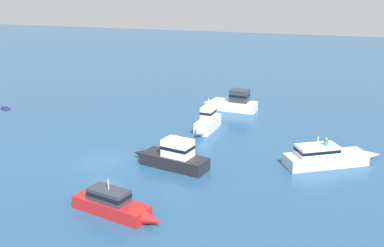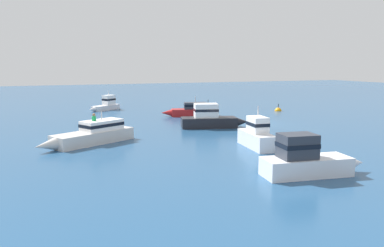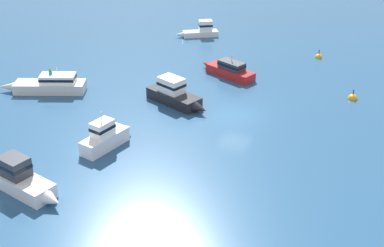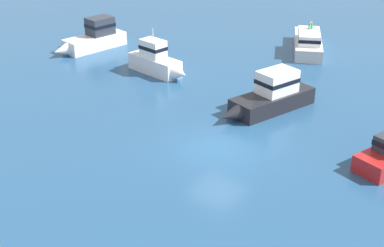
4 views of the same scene
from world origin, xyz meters
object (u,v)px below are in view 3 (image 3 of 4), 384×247
(launch, at_px, (229,70))
(cabin_cruiser_1, at_px, (49,84))
(cabin_cruiser, at_px, (175,94))
(motor_cruiser, at_px, (23,180))
(channel_buoy, at_px, (352,99))
(cabin_cruiser_2, at_px, (201,31))
(mooring_buoy, at_px, (318,57))
(powerboat, at_px, (107,136))

(launch, height_order, cabin_cruiser_1, cabin_cruiser_1)
(launch, bearing_deg, cabin_cruiser, 96.77)
(launch, xyz_separation_m, motor_cruiser, (2.80, 24.00, 0.19))
(cabin_cruiser, relative_size, channel_buoy, 4.95)
(cabin_cruiser, bearing_deg, channel_buoy, 47.35)
(launch, distance_m, cabin_cruiser_1, 16.78)
(motor_cruiser, height_order, channel_buoy, motor_cruiser)
(cabin_cruiser_2, relative_size, channel_buoy, 3.42)
(cabin_cruiser_1, height_order, mooring_buoy, cabin_cruiser_1)
(mooring_buoy, bearing_deg, motor_cruiser, 75.14)
(cabin_cruiser, bearing_deg, cabin_cruiser_2, 126.37)
(launch, xyz_separation_m, cabin_cruiser_1, (12.39, 11.32, 0.05))
(cabin_cruiser, bearing_deg, cabin_cruiser_1, -148.27)
(cabin_cruiser, height_order, mooring_buoy, cabin_cruiser)
(cabin_cruiser_1, relative_size, channel_buoy, 5.73)
(motor_cruiser, xyz_separation_m, cabin_cruiser_1, (9.59, -12.68, -0.14))
(mooring_buoy, bearing_deg, channel_buoy, 123.68)
(motor_cruiser, bearing_deg, mooring_buoy, 82.53)
(mooring_buoy, bearing_deg, cabin_cruiser_1, 48.14)
(launch, relative_size, channel_buoy, 4.85)
(motor_cruiser, xyz_separation_m, channel_buoy, (-14.61, -24.52, -0.83))
(cabin_cruiser, distance_m, powerboat, 8.86)
(mooring_buoy, bearing_deg, launch, 56.88)
(cabin_cruiser_1, bearing_deg, motor_cruiser, 98.27)
(launch, bearing_deg, powerboat, 99.95)
(powerboat, xyz_separation_m, channel_buoy, (-13.53, -17.25, -0.83))
(motor_cruiser, relative_size, mooring_buoy, 4.74)
(launch, relative_size, motor_cruiser, 1.06)
(cabin_cruiser, height_order, cabin_cruiser_2, cabin_cruiser_2)
(motor_cruiser, bearing_deg, powerboat, 88.94)
(powerboat, xyz_separation_m, mooring_buoy, (-7.73, -25.95, -0.83))
(cabin_cruiser, xyz_separation_m, mooring_buoy, (-7.27, -17.11, -0.84))
(cabin_cruiser, bearing_deg, mooring_buoy, 81.58)
(powerboat, bearing_deg, cabin_cruiser_1, 69.19)
(cabin_cruiser_1, relative_size, mooring_buoy, 5.95)
(channel_buoy, distance_m, mooring_buoy, 10.46)
(cabin_cruiser, xyz_separation_m, powerboat, (0.46, 8.84, -0.00))
(motor_cruiser, bearing_deg, channel_buoy, 66.59)
(cabin_cruiser_2, height_order, channel_buoy, cabin_cruiser_2)
(channel_buoy, xyz_separation_m, mooring_buoy, (5.80, -8.70, 0.00))
(cabin_cruiser, xyz_separation_m, channel_buoy, (-13.07, -8.40, -0.84))
(cabin_cruiser_2, height_order, mooring_buoy, cabin_cruiser_2)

